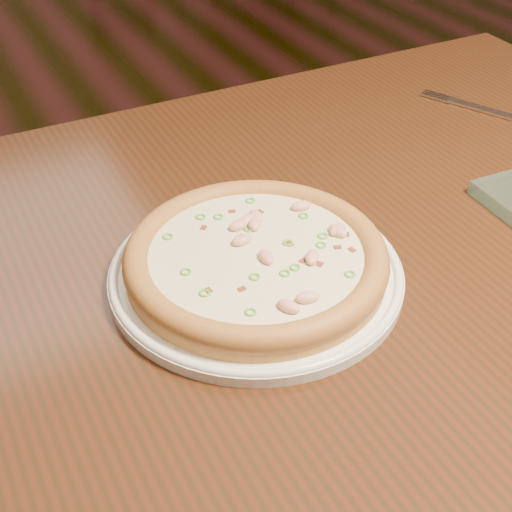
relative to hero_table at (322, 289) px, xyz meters
name	(u,v)px	position (x,y,z in m)	size (l,w,h in m)	color
ground	(59,379)	(-0.28, 0.64, -0.65)	(9.00, 9.00, 0.00)	black
hero_table	(322,289)	(0.00, 0.00, 0.00)	(1.20, 0.80, 0.75)	black
plate	(256,272)	(-0.12, -0.05, 0.11)	(0.31, 0.31, 0.02)	white
pizza	(256,258)	(-0.12, -0.05, 0.13)	(0.28, 0.28, 0.03)	#BE8C41
fork	(479,108)	(0.37, 0.15, 0.10)	(0.09, 0.17, 0.00)	silver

